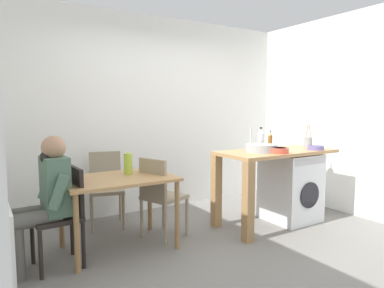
{
  "coord_description": "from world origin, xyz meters",
  "views": [
    {
      "loc": [
        -2.15,
        -2.71,
        1.45
      ],
      "look_at": [
        -0.18,
        0.45,
        1.05
      ],
      "focal_mm": 32.44,
      "sensor_mm": 36.0,
      "label": 1
    }
  ],
  "objects_px": {
    "dining_table": "(118,187)",
    "chair_spare_by_wall": "(106,184)",
    "utensil_crock": "(308,142)",
    "washing_machine": "(291,187)",
    "bottle_tall_green": "(261,139)",
    "mixing_bowl": "(279,150)",
    "chair_opposite": "(160,193)",
    "seated_person": "(45,196)",
    "bottle_squat_brown": "(270,140)",
    "chair_person_seat": "(65,211)",
    "vase": "(128,164)",
    "colander": "(316,147)"
  },
  "relations": [
    {
      "from": "dining_table",
      "to": "chair_spare_by_wall",
      "type": "relative_size",
      "value": 1.22
    },
    {
      "from": "chair_person_seat",
      "to": "washing_machine",
      "type": "xyz_separation_m",
      "value": [
        2.74,
        -0.19,
        -0.08
      ]
    },
    {
      "from": "mixing_bowl",
      "to": "bottle_squat_brown",
      "type": "bearing_deg",
      "value": 58.22
    },
    {
      "from": "mixing_bowl",
      "to": "utensil_crock",
      "type": "distance_m",
      "value": 0.84
    },
    {
      "from": "bottle_tall_green",
      "to": "utensil_crock",
      "type": "distance_m",
      "value": 0.71
    },
    {
      "from": "chair_person_seat",
      "to": "bottle_squat_brown",
      "type": "xyz_separation_m",
      "value": [
        2.54,
        -0.02,
        0.52
      ]
    },
    {
      "from": "bottle_squat_brown",
      "to": "washing_machine",
      "type": "bearing_deg",
      "value": -41.13
    },
    {
      "from": "chair_person_seat",
      "to": "chair_spare_by_wall",
      "type": "height_order",
      "value": "same"
    },
    {
      "from": "chair_spare_by_wall",
      "to": "bottle_tall_green",
      "type": "xyz_separation_m",
      "value": [
        1.75,
        -0.84,
        0.54
      ]
    },
    {
      "from": "utensil_crock",
      "to": "seated_person",
      "type": "bearing_deg",
      "value": 177.68
    },
    {
      "from": "mixing_bowl",
      "to": "vase",
      "type": "distance_m",
      "value": 1.72
    },
    {
      "from": "seated_person",
      "to": "washing_machine",
      "type": "bearing_deg",
      "value": -96.56
    },
    {
      "from": "seated_person",
      "to": "mixing_bowl",
      "type": "xyz_separation_m",
      "value": [
        2.47,
        -0.38,
        0.28
      ]
    },
    {
      "from": "chair_opposite",
      "to": "washing_machine",
      "type": "bearing_deg",
      "value": 59.66
    },
    {
      "from": "chair_spare_by_wall",
      "to": "bottle_squat_brown",
      "type": "distance_m",
      "value": 2.13
    },
    {
      "from": "bottle_tall_green",
      "to": "mixing_bowl",
      "type": "bearing_deg",
      "value": -105.17
    },
    {
      "from": "bottle_tall_green",
      "to": "vase",
      "type": "distance_m",
      "value": 1.74
    },
    {
      "from": "seated_person",
      "to": "bottle_tall_green",
      "type": "bearing_deg",
      "value": -92.05
    },
    {
      "from": "chair_person_seat",
      "to": "mixing_bowl",
      "type": "xyz_separation_m",
      "value": [
        2.3,
        -0.39,
        0.45
      ]
    },
    {
      "from": "chair_person_seat",
      "to": "bottle_tall_green",
      "type": "relative_size",
      "value": 3.26
    },
    {
      "from": "dining_table",
      "to": "utensil_crock",
      "type": "bearing_deg",
      "value": -5.29
    },
    {
      "from": "seated_person",
      "to": "bottle_squat_brown",
      "type": "height_order",
      "value": "seated_person"
    },
    {
      "from": "chair_spare_by_wall",
      "to": "washing_machine",
      "type": "xyz_separation_m",
      "value": [
        2.08,
        -1.06,
        -0.08
      ]
    },
    {
      "from": "vase",
      "to": "bottle_squat_brown",
      "type": "bearing_deg",
      "value": -6.57
    },
    {
      "from": "chair_spare_by_wall",
      "to": "mixing_bowl",
      "type": "relative_size",
      "value": 3.88
    },
    {
      "from": "chair_spare_by_wall",
      "to": "vase",
      "type": "xyz_separation_m",
      "value": [
        0.03,
        -0.67,
        0.35
      ]
    },
    {
      "from": "chair_opposite",
      "to": "chair_spare_by_wall",
      "type": "height_order",
      "value": "same"
    },
    {
      "from": "chair_opposite",
      "to": "mixing_bowl",
      "type": "xyz_separation_m",
      "value": [
        1.28,
        -0.51,
        0.45
      ]
    },
    {
      "from": "mixing_bowl",
      "to": "chair_spare_by_wall",
      "type": "bearing_deg",
      "value": 142.49
    },
    {
      "from": "chair_opposite",
      "to": "seated_person",
      "type": "relative_size",
      "value": 0.75
    },
    {
      "from": "chair_person_seat",
      "to": "chair_opposite",
      "type": "height_order",
      "value": "same"
    },
    {
      "from": "bottle_tall_green",
      "to": "colander",
      "type": "bearing_deg",
      "value": -40.98
    },
    {
      "from": "mixing_bowl",
      "to": "colander",
      "type": "xyz_separation_m",
      "value": [
        0.62,
        -0.02,
        -0.0
      ]
    },
    {
      "from": "colander",
      "to": "bottle_tall_green",
      "type": "bearing_deg",
      "value": 139.02
    },
    {
      "from": "dining_table",
      "to": "bottle_squat_brown",
      "type": "distance_m",
      "value": 2.03
    },
    {
      "from": "vase",
      "to": "bottle_tall_green",
      "type": "bearing_deg",
      "value": -5.48
    },
    {
      "from": "chair_person_seat",
      "to": "chair_opposite",
      "type": "distance_m",
      "value": 1.03
    },
    {
      "from": "seated_person",
      "to": "dining_table",
      "type": "bearing_deg",
      "value": -84.51
    },
    {
      "from": "chair_spare_by_wall",
      "to": "mixing_bowl",
      "type": "distance_m",
      "value": 2.12
    },
    {
      "from": "washing_machine",
      "to": "bottle_tall_green",
      "type": "bearing_deg",
      "value": 145.09
    },
    {
      "from": "utensil_crock",
      "to": "vase",
      "type": "xyz_separation_m",
      "value": [
        -2.41,
        0.34,
        -0.14
      ]
    },
    {
      "from": "vase",
      "to": "utensil_crock",
      "type": "bearing_deg",
      "value": -7.96
    },
    {
      "from": "bottle_tall_green",
      "to": "chair_opposite",
      "type": "bearing_deg",
      "value": 176.3
    },
    {
      "from": "washing_machine",
      "to": "vase",
      "type": "relative_size",
      "value": 3.8
    },
    {
      "from": "bottle_tall_green",
      "to": "washing_machine",
      "type": "bearing_deg",
      "value": -34.91
    },
    {
      "from": "utensil_crock",
      "to": "chair_spare_by_wall",
      "type": "bearing_deg",
      "value": 157.56
    },
    {
      "from": "chair_spare_by_wall",
      "to": "bottle_tall_green",
      "type": "height_order",
      "value": "bottle_tall_green"
    },
    {
      "from": "chair_person_seat",
      "to": "bottle_squat_brown",
      "type": "distance_m",
      "value": 2.59
    },
    {
      "from": "seated_person",
      "to": "washing_machine",
      "type": "distance_m",
      "value": 2.92
    },
    {
      "from": "chair_spare_by_wall",
      "to": "mixing_bowl",
      "type": "bearing_deg",
      "value": 156.92
    }
  ]
}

